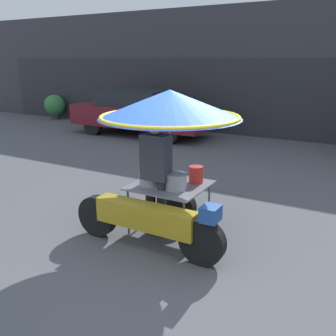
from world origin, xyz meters
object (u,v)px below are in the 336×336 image
object	(u,v)px
vendor_motorcycle_cart	(168,123)
parked_car	(140,112)
potted_plant	(55,105)
vendor_person	(156,171)

from	to	relation	value
vendor_motorcycle_cart	parked_car	xyz separation A→B (m)	(-4.28, 5.78, -0.80)
parked_car	potted_plant	bearing A→B (deg)	166.91
vendor_motorcycle_cart	potted_plant	distance (m)	11.56
vendor_motorcycle_cart	parked_car	bearing A→B (deg)	126.55
vendor_motorcycle_cart	potted_plant	world-z (taller)	vendor_motorcycle_cart
vendor_person	parked_car	xyz separation A→B (m)	(-4.19, 5.92, -0.17)
vendor_person	parked_car	size ratio (longest dim) A/B	0.36
vendor_person	parked_car	bearing A→B (deg)	125.24
parked_car	vendor_motorcycle_cart	bearing A→B (deg)	-53.45
vendor_person	potted_plant	world-z (taller)	vendor_person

